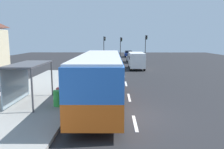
% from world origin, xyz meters
% --- Properties ---
extents(ground_plane, '(56.00, 92.00, 0.04)m').
position_xyz_m(ground_plane, '(0.00, 14.00, -0.02)').
color(ground_plane, '#262628').
extents(sidewalk_platform, '(6.20, 30.00, 0.18)m').
position_xyz_m(sidewalk_platform, '(-6.40, 2.00, 0.09)').
color(sidewalk_platform, '#999993').
rests_on(sidewalk_platform, ground).
extents(lane_stripe_seg_1, '(0.16, 2.20, 0.01)m').
position_xyz_m(lane_stripe_seg_1, '(0.25, -1.00, 0.01)').
color(lane_stripe_seg_1, silver).
rests_on(lane_stripe_seg_1, ground).
extents(lane_stripe_seg_2, '(0.16, 2.20, 0.01)m').
position_xyz_m(lane_stripe_seg_2, '(0.25, 4.00, 0.01)').
color(lane_stripe_seg_2, silver).
rests_on(lane_stripe_seg_2, ground).
extents(lane_stripe_seg_3, '(0.16, 2.20, 0.01)m').
position_xyz_m(lane_stripe_seg_3, '(0.25, 9.00, 0.01)').
color(lane_stripe_seg_3, silver).
rests_on(lane_stripe_seg_3, ground).
extents(lane_stripe_seg_4, '(0.16, 2.20, 0.01)m').
position_xyz_m(lane_stripe_seg_4, '(0.25, 14.00, 0.01)').
color(lane_stripe_seg_4, silver).
rests_on(lane_stripe_seg_4, ground).
extents(lane_stripe_seg_5, '(0.16, 2.20, 0.01)m').
position_xyz_m(lane_stripe_seg_5, '(0.25, 19.00, 0.01)').
color(lane_stripe_seg_5, silver).
rests_on(lane_stripe_seg_5, ground).
extents(lane_stripe_seg_6, '(0.16, 2.20, 0.01)m').
position_xyz_m(lane_stripe_seg_6, '(0.25, 24.00, 0.01)').
color(lane_stripe_seg_6, silver).
rests_on(lane_stripe_seg_6, ground).
extents(lane_stripe_seg_7, '(0.16, 2.20, 0.01)m').
position_xyz_m(lane_stripe_seg_7, '(0.25, 29.00, 0.01)').
color(lane_stripe_seg_7, silver).
rests_on(lane_stripe_seg_7, ground).
extents(bus, '(2.64, 11.04, 3.21)m').
position_xyz_m(bus, '(-1.71, 2.15, 1.84)').
color(bus, orange).
rests_on(bus, ground).
extents(white_van, '(2.05, 5.21, 2.30)m').
position_xyz_m(white_van, '(2.20, 19.73, 1.34)').
color(white_van, white).
rests_on(white_van, ground).
extents(sedan_near, '(2.00, 4.48, 1.52)m').
position_xyz_m(sedan_near, '(2.30, 28.70, 0.79)').
color(sedan_near, '#B7B7BC').
rests_on(sedan_near, ground).
extents(sedan_far, '(1.90, 4.43, 1.52)m').
position_xyz_m(sedan_far, '(2.30, 41.50, 0.79)').
color(sedan_far, navy).
rests_on(sedan_far, ground).
extents(recycling_bin_green, '(0.52, 0.52, 0.95)m').
position_xyz_m(recycling_bin_green, '(-4.20, 1.28, 0.66)').
color(recycling_bin_green, green).
rests_on(recycling_bin_green, sidewalk_platform).
extents(recycling_bin_red, '(0.52, 0.52, 0.95)m').
position_xyz_m(recycling_bin_red, '(-4.20, 1.98, 0.66)').
color(recycling_bin_red, red).
rests_on(recycling_bin_red, sidewalk_platform).
extents(recycling_bin_blue, '(0.52, 0.52, 0.95)m').
position_xyz_m(recycling_bin_blue, '(-4.20, 2.68, 0.66)').
color(recycling_bin_blue, blue).
rests_on(recycling_bin_blue, sidewalk_platform).
extents(recycling_bin_orange, '(0.52, 0.52, 0.95)m').
position_xyz_m(recycling_bin_orange, '(-4.20, 3.38, 0.66)').
color(recycling_bin_orange, orange).
rests_on(recycling_bin_orange, sidewalk_platform).
extents(traffic_light_near_side, '(0.49, 0.28, 5.02)m').
position_xyz_m(traffic_light_near_side, '(5.50, 34.76, 3.34)').
color(traffic_light_near_side, '#2D2D2D').
rests_on(traffic_light_near_side, ground).
extents(traffic_light_far_side, '(0.49, 0.28, 4.76)m').
position_xyz_m(traffic_light_far_side, '(-3.10, 35.56, 3.18)').
color(traffic_light_far_side, '#2D2D2D').
rests_on(traffic_light_far_side, ground).
extents(traffic_light_median, '(0.49, 0.28, 4.60)m').
position_xyz_m(traffic_light_median, '(0.40, 36.36, 3.08)').
color(traffic_light_median, '#2D2D2D').
rests_on(traffic_light_median, ground).
extents(bus_shelter, '(1.80, 4.00, 2.50)m').
position_xyz_m(bus_shelter, '(-6.41, 1.97, 2.10)').
color(bus_shelter, '#4C4C51').
rests_on(bus_shelter, sidewalk_platform).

